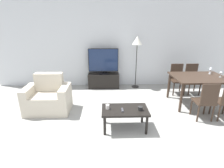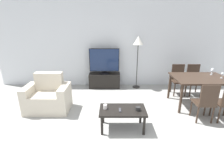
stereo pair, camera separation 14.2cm
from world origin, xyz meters
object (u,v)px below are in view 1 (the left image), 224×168
Objects in this scene: cup_colored_far at (140,108)px; wine_glass_right at (210,70)px; dining_chair_far_left at (177,77)px; wine_glass_center at (221,73)px; armchair at (48,98)px; remote_primary at (122,110)px; dining_chair_far at (192,77)px; cup_white_near at (108,107)px; tv_stand at (104,80)px; dining_table at (199,80)px; tv at (103,61)px; coffee_table at (125,112)px; wine_glass_left at (211,69)px; floor_lamp at (137,44)px; dining_chair_near at (206,100)px.

cup_colored_far is 0.65× the size of wine_glass_right.
wine_glass_center reaches higher than dining_chair_far_left.
armchair is 1.93m from remote_primary.
armchair is 7.04× the size of wine_glass_right.
dining_chair_far is at bearing 14.98° from armchair.
wine_glass_right is (2.45, 1.37, 0.41)m from remote_primary.
wine_glass_right is at bearing 29.19° from remote_primary.
tv_stand is at bearing 92.70° from cup_white_near.
cup_white_near is (-2.34, -1.06, -0.19)m from dining_table.
tv is at bearing 99.25° from remote_primary.
dining_table is at bearing -149.19° from wine_glass_right.
wine_glass_right is at bearing -73.76° from dining_chair_far.
tv is 3.27m from wine_glass_center.
cup_colored_far is (0.75, -2.47, 0.24)m from tv_stand.
coffee_table is 2.29m from dining_table.
wine_glass_right is (-0.09, -0.14, 0.00)m from wine_glass_left.
tv_stand is 2.75m from dining_chair_far.
cup_colored_far is (-0.30, -2.45, -0.96)m from floor_lamp.
tv_stand is 2.51m from remote_primary.
floor_lamp is at bearing 144.06° from wine_glass_center.
tv_stand is 3.12m from wine_glass_right.
cup_colored_far is (-1.48, -1.94, -0.01)m from dining_chair_far_left.
coffee_table is 2.92m from wine_glass_left.
dining_table reaches higher than cup_colored_far.
dining_chair_far_left reaches higher than remote_primary.
coffee_table is at bearing -151.62° from dining_table.
dining_chair_near is at bearing -43.89° from tv.
cup_colored_far reaches higher than coffee_table.
dining_chair_far_left is at bearing 46.82° from coffee_table.
floor_lamp reaches higher than wine_glass_right.
coffee_table is at bearing -151.22° from wine_glass_right.
remote_primary is 2.84m from wine_glass_right.
armchair is at bearing -173.15° from wine_glass_right.
wine_glass_right reaches higher than cup_colored_far.
wine_glass_right is at bearing 59.02° from dining_chair_near.
wine_glass_center is (0.73, 0.75, 0.37)m from dining_chair_near.
floor_lamp is 11.09× the size of remote_primary.
floor_lamp reaches higher than tv_stand.
dining_table is at bearing 33.61° from cup_colored_far.
remote_primary reaches higher than coffee_table.
dining_chair_near is 9.29× the size of cup_colored_far.
wine_glass_right is at bearing -31.14° from floor_lamp.
cup_white_near is 0.63× the size of wine_glass_right.
wine_glass_center reaches higher than cup_colored_far.
wine_glass_left is 1.00× the size of wine_glass_center.
dining_chair_far is (2.69, -0.53, 0.25)m from tv_stand.
tv is 3.06m from wine_glass_right.
cup_colored_far is (-1.93, -1.94, -0.01)m from dining_chair_far.
floor_lamp is 11.39× the size of wine_glass_left.
remote_primary is at bearing -14.17° from cup_white_near.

